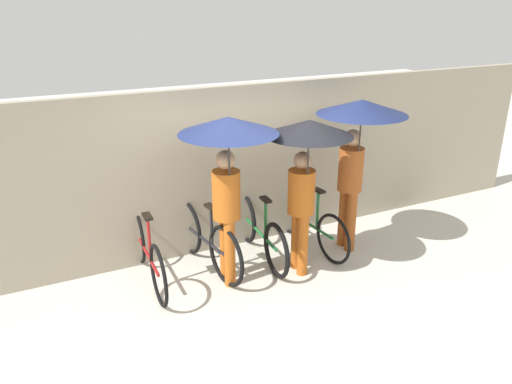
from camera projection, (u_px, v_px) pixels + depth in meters
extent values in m
plane|color=beige|center=(281.00, 314.00, 5.36)|extent=(30.00, 30.00, 0.00)
cube|color=gray|center=(217.00, 171.00, 6.46)|extent=(10.63, 0.12, 2.17)
torus|color=black|center=(138.00, 236.00, 6.34)|extent=(0.06, 0.71, 0.71)
torus|color=black|center=(159.00, 276.00, 5.43)|extent=(0.06, 0.71, 0.71)
cylinder|color=maroon|center=(148.00, 254.00, 5.89)|extent=(0.07, 1.07, 0.04)
cylinder|color=maroon|center=(149.00, 240.00, 5.63)|extent=(0.04, 0.04, 0.55)
cube|color=black|center=(147.00, 216.00, 5.52)|extent=(0.10, 0.20, 0.03)
cylinder|color=maroon|center=(136.00, 210.00, 6.21)|extent=(0.04, 0.04, 0.72)
cylinder|color=maroon|center=(133.00, 183.00, 6.08)|extent=(0.44, 0.04, 0.03)
torus|color=black|center=(187.00, 226.00, 6.56)|extent=(0.16, 0.75, 0.75)
torus|color=black|center=(226.00, 256.00, 5.80)|extent=(0.16, 0.75, 0.75)
cylinder|color=black|center=(205.00, 240.00, 6.18)|extent=(0.18, 0.98, 0.04)
cylinder|color=black|center=(211.00, 227.00, 5.96)|extent=(0.04, 0.04, 0.50)
cube|color=black|center=(211.00, 207.00, 5.86)|extent=(0.12, 0.21, 0.03)
cylinder|color=black|center=(186.00, 202.00, 6.43)|extent=(0.04, 0.04, 0.69)
cylinder|color=black|center=(184.00, 177.00, 6.31)|extent=(0.44, 0.09, 0.03)
torus|color=black|center=(246.00, 218.00, 6.88)|extent=(0.10, 0.69, 0.69)
torus|color=black|center=(276.00, 250.00, 5.99)|extent=(0.10, 0.69, 0.69)
cylinder|color=#19662D|center=(260.00, 233.00, 6.44)|extent=(0.11, 1.03, 0.04)
cylinder|color=#19662D|center=(266.00, 220.00, 6.19)|extent=(0.04, 0.04, 0.52)
cube|color=black|center=(266.00, 200.00, 6.09)|extent=(0.10, 0.21, 0.03)
cylinder|color=#19662D|center=(245.00, 194.00, 6.75)|extent=(0.04, 0.04, 0.70)
cylinder|color=#19662D|center=(245.00, 170.00, 6.63)|extent=(0.44, 0.06, 0.03)
torus|color=black|center=(287.00, 210.00, 7.16)|extent=(0.09, 0.66, 0.66)
torus|color=black|center=(333.00, 239.00, 6.31)|extent=(0.09, 0.66, 0.66)
cylinder|color=#19662D|center=(308.00, 224.00, 6.73)|extent=(0.12, 1.06, 0.04)
cylinder|color=#19662D|center=(318.00, 210.00, 6.49)|extent=(0.04, 0.04, 0.53)
cube|color=black|center=(319.00, 190.00, 6.39)|extent=(0.11, 0.21, 0.03)
cylinder|color=#19662D|center=(287.00, 189.00, 7.04)|extent=(0.04, 0.04, 0.65)
cylinder|color=#19662D|center=(288.00, 167.00, 6.92)|extent=(0.44, 0.06, 0.03)
cylinder|color=#B25619|center=(225.00, 247.00, 5.93)|extent=(0.13, 0.13, 0.83)
cylinder|color=#B25619|center=(230.00, 254.00, 5.77)|extent=(0.13, 0.13, 0.83)
cylinder|color=#B25619|center=(226.00, 195.00, 5.59)|extent=(0.32, 0.32, 0.57)
sphere|color=tan|center=(225.00, 160.00, 5.45)|extent=(0.22, 0.22, 0.22)
cylinder|color=#332D28|center=(229.00, 166.00, 5.33)|extent=(0.02, 0.02, 0.71)
cone|color=#19234C|center=(228.00, 125.00, 5.17)|extent=(1.07, 1.07, 0.18)
cylinder|color=#B25619|center=(296.00, 239.00, 6.17)|extent=(0.13, 0.13, 0.79)
cylinder|color=#B25619|center=(303.00, 245.00, 6.01)|extent=(0.13, 0.13, 0.79)
cylinder|color=#B25619|center=(301.00, 192.00, 5.85)|extent=(0.32, 0.32, 0.53)
sphere|color=tan|center=(302.00, 160.00, 5.71)|extent=(0.20, 0.20, 0.20)
cylinder|color=#332D28|center=(308.00, 165.00, 5.60)|extent=(0.02, 0.02, 0.68)
cone|color=black|center=(309.00, 128.00, 5.44)|extent=(0.98, 0.98, 0.18)
cylinder|color=#9E4C1E|center=(343.00, 217.00, 6.74)|extent=(0.13, 0.13, 0.84)
cylinder|color=#9E4C1E|center=(351.00, 222.00, 6.59)|extent=(0.13, 0.13, 0.84)
cylinder|color=#9E4C1E|center=(351.00, 169.00, 6.41)|extent=(0.32, 0.32, 0.57)
sphere|color=tan|center=(353.00, 138.00, 6.26)|extent=(0.22, 0.22, 0.22)
cylinder|color=#332D28|center=(359.00, 143.00, 6.15)|extent=(0.02, 0.02, 0.71)
cone|color=#19234C|center=(362.00, 107.00, 5.99)|extent=(1.11, 1.11, 0.18)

